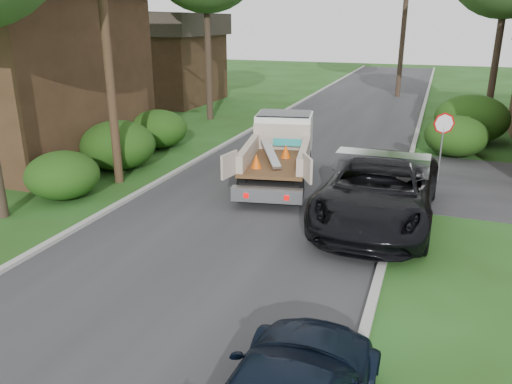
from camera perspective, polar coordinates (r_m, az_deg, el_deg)
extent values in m
plane|color=#213F12|center=(11.86, -7.00, -8.69)|extent=(120.00, 120.00, 0.00)
cube|color=#28282B|center=(20.66, 5.51, 3.58)|extent=(8.00, 90.00, 0.02)
cube|color=#9E9E99|center=(21.98, -4.91, 4.70)|extent=(0.20, 90.00, 0.12)
cube|color=#9E9E99|center=(20.07, 16.92, 2.52)|extent=(0.20, 90.00, 0.12)
cylinder|color=slate|center=(18.85, 20.32, 4.08)|extent=(0.06, 0.06, 2.00)
cylinder|color=#B20A0A|center=(18.62, 20.70, 7.35)|extent=(0.71, 0.32, 0.76)
cylinder|color=#382619|center=(17.69, -16.80, 16.71)|extent=(0.30, 0.30, 10.00)
cube|color=#352315|center=(23.58, -26.55, 11.67)|extent=(9.00, 8.00, 6.50)
cube|color=#352315|center=(36.45, -10.77, 13.66)|extent=(7.00, 7.00, 4.50)
cube|color=#332B26|center=(36.31, -11.07, 18.30)|extent=(7.56, 7.56, 1.40)
cube|color=#332B26|center=(36.31, -11.15, 19.40)|extent=(1.05, 7.56, 0.20)
ellipsoid|color=#163B0D|center=(17.23, -21.23, 1.81)|extent=(2.34, 2.34, 1.53)
ellipsoid|color=#163B0D|center=(20.01, -15.50, 5.21)|extent=(2.86, 2.86, 1.87)
ellipsoid|color=#163B0D|center=(23.04, -11.13, 7.10)|extent=(2.60, 2.60, 1.70)
ellipsoid|color=#163B0D|center=(22.80, 21.89, 5.95)|extent=(2.60, 2.60, 1.70)
ellipsoid|color=#163B0D|center=(25.73, 23.42, 7.71)|extent=(3.38, 3.38, 2.21)
cylinder|color=#2D2119|center=(29.09, -5.54, 17.05)|extent=(0.36, 0.36, 9.00)
cylinder|color=#2D2119|center=(29.44, 25.92, 14.84)|extent=(0.36, 0.36, 8.50)
cylinder|color=#2D2119|center=(29.24, -21.18, 15.92)|extent=(0.36, 0.36, 9.00)
cylinder|color=#2D2119|center=(39.41, 16.59, 18.36)|extent=(0.36, 0.36, 11.00)
cylinder|color=black|center=(19.27, 0.46, 3.82)|extent=(0.43, 0.88, 0.84)
cylinder|color=black|center=(19.09, 5.77, 3.57)|extent=(0.43, 0.88, 0.84)
cylinder|color=black|center=(15.91, -1.52, 0.47)|extent=(0.43, 0.88, 0.84)
cylinder|color=black|center=(15.69, 4.89, 0.13)|extent=(0.43, 0.88, 0.84)
cube|color=black|center=(17.50, 2.50, 2.75)|extent=(2.85, 5.70, 0.23)
cube|color=white|center=(19.19, 3.25, 6.75)|extent=(2.34, 2.04, 1.45)
cube|color=black|center=(19.09, 3.28, 8.27)|extent=(2.18, 1.88, 0.52)
cube|color=#472D19|center=(16.77, 2.24, 3.30)|extent=(2.65, 3.70, 0.11)
cube|color=beige|center=(18.27, 2.93, 6.28)|extent=(2.05, 0.47, 0.94)
cube|color=beige|center=(16.82, -0.92, 4.52)|extent=(0.82, 3.18, 0.56)
cube|color=beige|center=(16.60, 5.48, 4.23)|extent=(0.82, 3.18, 0.56)
cube|color=silver|center=(14.99, 1.26, -0.33)|extent=(2.18, 0.72, 0.42)
cube|color=#B20505|center=(14.93, -1.15, -0.41)|extent=(0.15, 0.06, 0.15)
cube|color=#B20505|center=(14.77, 3.51, -0.67)|extent=(0.15, 0.06, 0.15)
cube|color=beige|center=(15.07, -3.07, 3.12)|extent=(0.21, 0.85, 0.75)
cube|color=beige|center=(14.76, 5.88, 2.70)|extent=(0.49, 0.77, 0.75)
cube|color=silver|center=(16.80, 1.66, 4.46)|extent=(1.41, 2.27, 0.43)
cone|color=#F2590A|center=(15.96, 0.03, 3.57)|extent=(0.39, 0.39, 0.47)
cone|color=#F2590A|center=(17.21, 3.42, 4.69)|extent=(0.39, 0.39, 0.47)
cube|color=#148C84|center=(18.05, 3.58, 5.68)|extent=(1.03, 0.28, 0.26)
imported|color=black|center=(14.60, 13.83, 0.24)|extent=(3.16, 6.67, 1.84)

